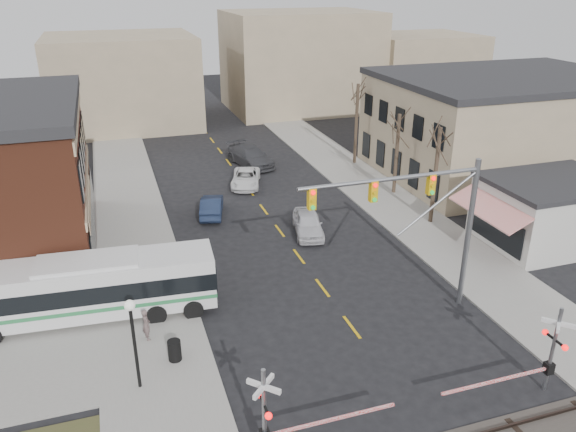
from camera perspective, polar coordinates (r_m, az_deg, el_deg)
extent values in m
plane|color=black|center=(27.09, 8.27, -13.40)|extent=(160.00, 160.00, 0.00)
cube|color=gray|center=(42.37, -15.70, 0.17)|extent=(5.00, 60.00, 0.12)
cube|color=gray|center=(46.76, 8.11, 3.02)|extent=(5.00, 60.00, 0.12)
cube|color=tan|center=(37.18, -19.76, 3.41)|extent=(0.10, 15.00, 0.50)
cube|color=tan|center=(36.09, -20.64, 9.53)|extent=(0.10, 15.00, 0.70)
cube|color=black|center=(38.04, -19.26, -0.13)|extent=(0.08, 13.00, 2.60)
cube|color=gray|center=(52.22, 20.95, 8.39)|extent=(20.00, 15.00, 8.00)
cube|color=#262628|center=(51.40, 21.64, 12.96)|extent=(20.30, 15.30, 0.50)
cube|color=beige|center=(39.71, 25.05, 0.23)|extent=(8.00, 6.00, 4.00)
cube|color=#262628|center=(39.00, 25.58, 3.14)|extent=(8.20, 6.20, 0.30)
cube|color=red|center=(36.34, 19.71, 0.77)|extent=(1.68, 6.00, 0.87)
cylinder|color=#382B21|center=(39.56, 14.73, 3.96)|extent=(0.28, 0.28, 6.75)
cylinder|color=#382B21|center=(44.66, 10.97, 6.20)|extent=(0.28, 0.28, 6.30)
cylinder|color=#382B21|center=(51.49, 6.95, 9.24)|extent=(0.28, 0.28, 7.20)
cube|color=silver|center=(29.81, -19.39, -6.79)|extent=(12.34, 3.53, 2.70)
cube|color=black|center=(29.72, -19.44, -6.49)|extent=(12.39, 3.57, 0.91)
cube|color=#287944|center=(30.12, -19.23, -7.84)|extent=(12.39, 3.57, 0.20)
cylinder|color=black|center=(30.45, -19.07, -8.90)|extent=(1.21, 2.71, 1.02)
cylinder|color=gray|center=(29.79, 17.83, -1.82)|extent=(0.28, 0.28, 8.00)
cylinder|color=gray|center=(26.15, 10.53, 3.74)|extent=(9.16, 0.20, 0.20)
cube|color=gold|center=(27.33, 14.31, 3.15)|extent=(0.35, 0.30, 1.00)
cube|color=gold|center=(25.91, 8.65, 2.50)|extent=(0.35, 0.30, 1.00)
cube|color=gold|center=(24.76, 2.42, 1.76)|extent=(0.35, 0.30, 1.00)
cylinder|color=gray|center=(20.67, -2.42, -19.66)|extent=(0.16, 0.16, 4.00)
cube|color=silver|center=(19.81, -2.49, -16.91)|extent=(1.00, 1.00, 0.18)
cube|color=silver|center=(19.81, -2.49, -16.91)|extent=(1.00, 1.00, 0.18)
sphere|color=#FF0C0C|center=(19.94, -1.99, -19.64)|extent=(0.26, 0.26, 0.26)
sphere|color=#FF0C0C|center=(20.73, -2.89, -17.66)|extent=(0.26, 0.26, 0.26)
cube|color=#FF0C0C|center=(21.92, 4.58, -19.90)|extent=(5.00, 0.10, 0.10)
cylinder|color=gray|center=(25.90, 25.30, -12.21)|extent=(0.16, 0.16, 4.00)
cube|color=silver|center=(25.22, 25.80, -9.78)|extent=(1.00, 1.00, 0.18)
cube|color=silver|center=(25.22, 25.80, -9.78)|extent=(1.00, 1.00, 0.18)
sphere|color=#FF0C0C|center=(25.32, 26.32, -11.90)|extent=(0.26, 0.26, 0.26)
sphere|color=#FF0C0C|center=(25.95, 24.68, -10.68)|extent=(0.26, 0.26, 0.26)
cube|color=black|center=(26.40, 24.96, -13.81)|extent=(0.35, 0.35, 0.50)
cube|color=#FF0C0C|center=(24.89, 20.35, -15.43)|extent=(5.00, 0.10, 0.10)
cylinder|color=black|center=(24.36, -15.26, -12.87)|extent=(0.14, 0.14, 3.84)
sphere|color=silver|center=(23.22, -15.79, -8.72)|extent=(0.44, 0.44, 0.44)
cylinder|color=black|center=(26.33, -11.45, -13.23)|extent=(0.60, 0.60, 0.99)
imported|color=silver|center=(37.62, 2.03, -0.74)|extent=(2.74, 4.78, 1.53)
imported|color=#17223B|center=(40.96, -7.76, 1.02)|extent=(2.48, 4.48, 1.40)
imported|color=white|center=(46.48, -4.31, 3.85)|extent=(3.56, 5.21, 1.32)
imported|color=#37383C|center=(51.61, -3.84, 6.09)|extent=(3.82, 6.36, 1.72)
imported|color=#655250|center=(27.75, -14.20, -10.64)|extent=(0.50, 0.65, 1.60)
imported|color=#2C2C4D|center=(30.25, -14.54, -7.53)|extent=(1.00, 0.91, 1.68)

